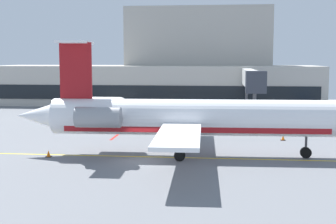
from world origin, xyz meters
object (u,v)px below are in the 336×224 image
object	(u,v)px
regional_jet	(189,117)
belt_loader	(135,122)
baggage_tug	(332,111)
pushback_tractor	(78,119)
fuel_tank	(106,104)

from	to	relation	value
regional_jet	belt_loader	xyz separation A→B (m)	(-6.98, 13.25, -2.29)
baggage_tug	pushback_tractor	xyz separation A→B (m)	(-31.95, -10.31, -0.14)
pushback_tractor	baggage_tug	bearing A→B (deg)	17.88
regional_jet	baggage_tug	distance (m)	31.69
pushback_tractor	fuel_tank	world-z (taller)	fuel_tank
pushback_tractor	belt_loader	size ratio (longest dim) A/B	1.09
baggage_tug	pushback_tractor	size ratio (longest dim) A/B	1.14
regional_jet	belt_loader	distance (m)	15.15
fuel_tank	regional_jet	bearing A→B (deg)	-64.76
baggage_tug	pushback_tractor	world-z (taller)	baggage_tug
regional_jet	baggage_tug	size ratio (longest dim) A/B	8.20
regional_jet	pushback_tractor	distance (m)	21.55
regional_jet	fuel_tank	xyz separation A→B (m)	(-14.64, 31.05, -1.95)
pushback_tractor	belt_loader	bearing A→B (deg)	-20.06
pushback_tractor	belt_loader	world-z (taller)	belt_loader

